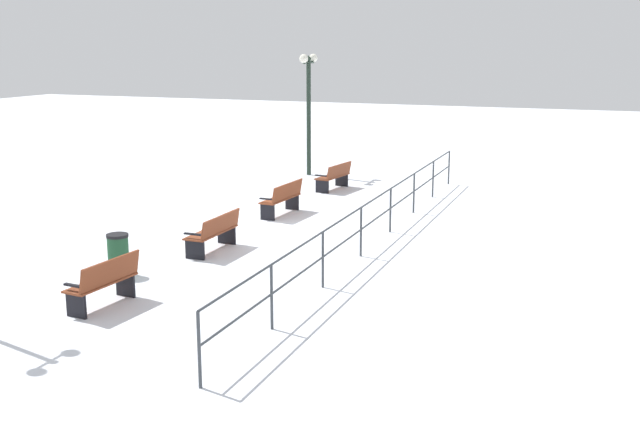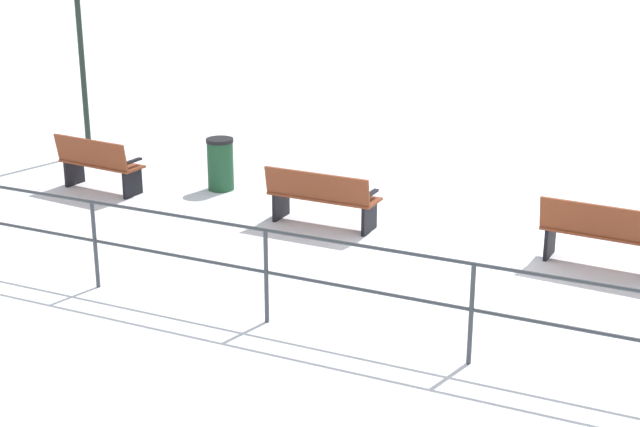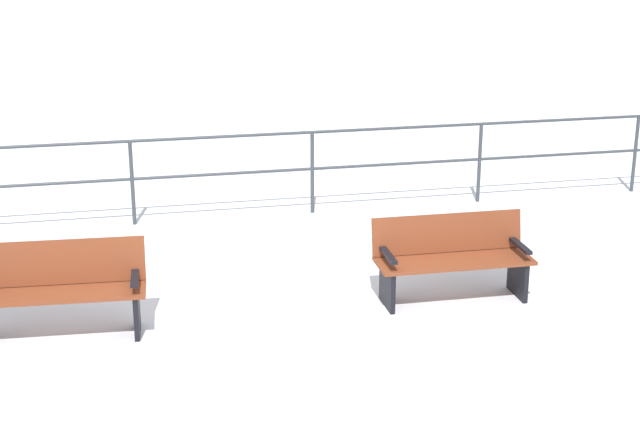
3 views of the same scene
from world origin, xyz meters
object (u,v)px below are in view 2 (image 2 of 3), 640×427
bench_fourth (98,163)px  bench_third (322,197)px  trash_bin (220,164)px  bench_second (606,233)px

bench_fourth → bench_third: bearing=-84.8°
bench_fourth → trash_bin: (0.94, -1.72, -0.04)m
bench_second → trash_bin: size_ratio=1.97×
bench_third → bench_fourth: bench_fourth is taller
bench_second → bench_third: bearing=94.6°
bench_third → bench_fourth: size_ratio=1.09×
bench_second → trash_bin: bearing=85.6°
trash_bin → bench_second: bearing=-98.1°
trash_bin → bench_fourth: bearing=118.5°
bench_third → trash_bin: 2.46m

